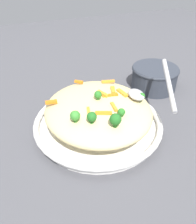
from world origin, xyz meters
The scene contains 21 objects.
ground_plane centered at (0.00, 0.00, 0.00)m, with size 2.40×2.40×0.00m, color #4C4C51.
serving_bowl centered at (0.00, 0.00, 0.02)m, with size 0.35×0.35×0.04m.
pasta_mound centered at (0.00, 0.00, 0.07)m, with size 0.31×0.28×0.07m, color #DBC689.
carrot_piece_0 centered at (-0.01, 0.04, 0.10)m, with size 0.04×0.01×0.01m, color orange.
carrot_piece_1 centered at (0.04, -0.04, 0.10)m, with size 0.03×0.01×0.01m, color orange.
carrot_piece_2 centered at (-0.04, -0.12, 0.10)m, with size 0.03×0.01×0.01m, color orange.
carrot_piece_3 centered at (-0.01, 0.08, 0.10)m, with size 0.04×0.01×0.01m, color orange.
carrot_piece_4 centered at (0.06, -0.01, 0.10)m, with size 0.04×0.01×0.01m, color orange.
carrot_piece_5 centered at (-0.09, 0.07, 0.10)m, with size 0.04×0.01×0.01m, color orange.
carrot_piece_6 centered at (-0.03, 0.06, 0.10)m, with size 0.04×0.01×0.01m, color orange.
carrot_piece_7 centered at (-0.02, 0.02, 0.10)m, with size 0.04×0.01×0.01m, color orange.
carrot_piece_8 centered at (0.05, 0.02, 0.10)m, with size 0.04×0.01×0.01m, color orange.
carrot_piece_9 centered at (-0.12, -0.02, 0.10)m, with size 0.03×0.01×0.01m, color orange.
broccoli_floret_0 centered at (0.11, 0.00, 0.11)m, with size 0.03×0.03×0.03m.
broccoli_floret_1 centered at (0.08, -0.05, 0.11)m, with size 0.02×0.02×0.03m.
broccoli_floret_2 centered at (0.08, 0.03, 0.11)m, with size 0.02×0.02×0.02m.
broccoli_floret_3 centered at (0.03, 0.11, 0.10)m, with size 0.02×0.02×0.02m.
broccoli_floret_4 centered at (0.00, 0.00, 0.11)m, with size 0.02×0.02×0.03m.
broccoli_floret_5 centered at (0.06, -0.08, 0.11)m, with size 0.02×0.02×0.03m.
serving_spoon centered at (0.03, 0.13, 0.12)m, with size 0.16×0.13×0.08m.
companion_bowl centered at (-0.15, 0.27, 0.05)m, with size 0.16×0.16×0.08m.
Camera 1 is at (0.48, -0.19, 0.43)m, focal length 37.68 mm.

